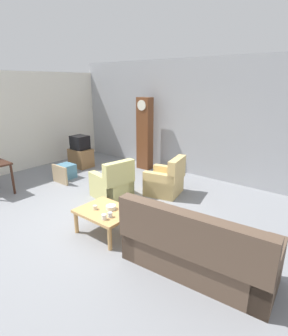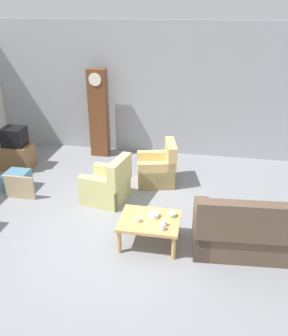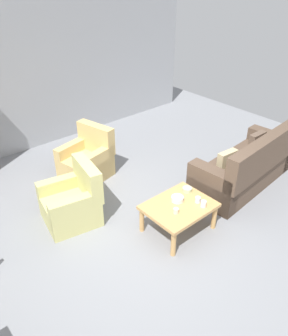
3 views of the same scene
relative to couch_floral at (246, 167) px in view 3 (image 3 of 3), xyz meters
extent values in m
plane|color=gray|center=(-2.24, 0.24, -0.35)|extent=(10.40, 10.40, 0.00)
cube|color=#9EA0A5|center=(-2.24, 3.84, 1.25)|extent=(8.40, 0.16, 3.20)
cube|color=brown|center=(-0.01, 0.07, -0.13)|extent=(2.16, 1.00, 0.44)
cube|color=brown|center=(0.02, -0.29, 0.39)|extent=(2.11, 0.36, 0.60)
cube|color=brown|center=(0.92, 0.14, -0.01)|extent=(0.30, 0.86, 0.68)
cube|color=brown|center=(-0.93, 0.00, -0.01)|extent=(0.30, 0.86, 0.68)
cube|color=brown|center=(0.47, 0.15, 0.27)|extent=(0.36, 0.13, 0.36)
cube|color=#C6B284|center=(-0.49, 0.08, 0.27)|extent=(0.37, 0.15, 0.36)
cube|color=#CCC67A|center=(-2.83, 1.15, -0.15)|extent=(0.89, 0.89, 0.40)
cube|color=#CCC67A|center=(-2.52, 1.09, 0.31)|extent=(0.32, 0.78, 0.52)
cube|color=#CCC67A|center=(-2.77, 1.44, -0.05)|extent=(0.78, 0.30, 0.60)
cube|color=#CCC67A|center=(-2.89, 0.85, -0.05)|extent=(0.78, 0.30, 0.60)
cube|color=#DBB872|center=(-1.98, 2.06, -0.15)|extent=(0.91, 0.91, 0.40)
cube|color=#DBB872|center=(-1.66, 2.13, 0.31)|extent=(0.34, 0.78, 0.52)
cube|color=#DBB872|center=(-2.04, 2.35, -0.05)|extent=(0.78, 0.32, 0.60)
cube|color=#DBB872|center=(-1.91, 1.76, -0.05)|extent=(0.78, 0.32, 0.60)
cube|color=tan|center=(-1.75, -0.07, 0.07)|extent=(0.96, 0.76, 0.05)
cylinder|color=tan|center=(-2.17, -0.39, -0.15)|extent=(0.07, 0.07, 0.40)
cylinder|color=tan|center=(-1.32, -0.39, -0.15)|extent=(0.07, 0.07, 0.40)
cylinder|color=tan|center=(-2.17, 0.26, -0.15)|extent=(0.07, 0.07, 0.40)
cylinder|color=tan|center=(-1.32, 0.26, -0.15)|extent=(0.07, 0.07, 0.40)
cylinder|color=white|center=(-1.51, -0.31, 0.14)|extent=(0.08, 0.08, 0.09)
cylinder|color=silver|center=(-1.50, -0.20, 0.14)|extent=(0.08, 0.08, 0.09)
cylinder|color=beige|center=(-1.91, -0.16, 0.13)|extent=(0.08, 0.08, 0.07)
cylinder|color=white|center=(-1.69, 0.02, 0.13)|extent=(0.18, 0.18, 0.07)
cylinder|color=#B2C69E|center=(-1.41, 0.09, 0.13)|extent=(0.15, 0.15, 0.06)
camera|label=1|loc=(1.46, -2.99, 2.25)|focal=28.98mm
camera|label=2|loc=(-0.99, -4.71, 3.21)|focal=37.81mm
camera|label=3|loc=(-4.66, -2.67, 3.08)|focal=36.52mm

